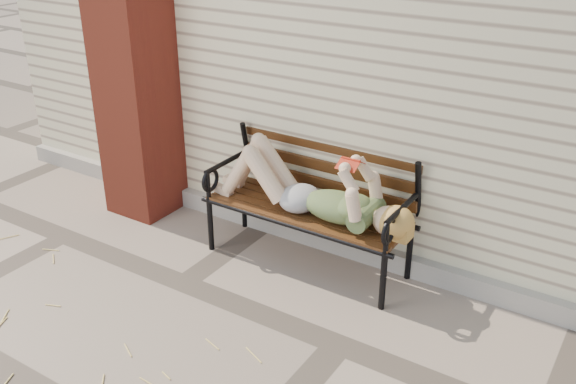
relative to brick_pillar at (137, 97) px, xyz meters
The scene contains 7 objects.
ground 2.62m from the brick_pillar, 18.06° to the right, with size 80.00×80.00×0.00m, color gray.
house_wall 3.26m from the brick_pillar, 44.37° to the left, with size 8.00×4.00×3.00m, color #EFE6BB.
foundation_strip 2.49m from the brick_pillar, ahead, with size 8.00×0.10×0.15m, color #AEA79D.
brick_pillar is the anchor object (origin of this frame).
garden_bench 1.69m from the brick_pillar, ahead, with size 1.63×0.65×1.06m.
reading_woman 1.70m from the brick_pillar, ahead, with size 1.54×0.35×0.48m.
straw_scatter 1.86m from the brick_pillar, 81.28° to the right, with size 3.01×1.60×0.01m.
Camera 1 is at (1.42, -2.82, 2.55)m, focal length 40.00 mm.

